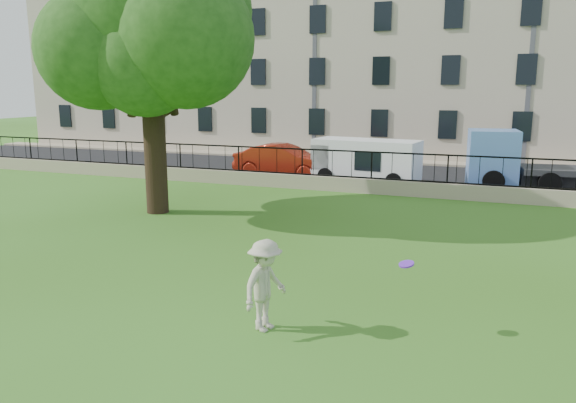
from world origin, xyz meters
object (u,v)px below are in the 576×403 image
at_px(tree, 147,23).
at_px(frisbee, 406,264).
at_px(blue_truck, 541,161).
at_px(red_sedan, 284,161).
at_px(man, 265,285).
at_px(white_van, 366,161).

bearing_deg(tree, frisbee, -34.64).
bearing_deg(blue_truck, tree, -150.44).
relative_size(tree, frisbee, 35.61).
bearing_deg(tree, red_sedan, 80.97).
height_order(tree, frisbee, tree).
distance_m(tree, frisbee, 12.93).
relative_size(frisbee, red_sedan, 0.06).
height_order(red_sedan, blue_truck, blue_truck).
height_order(man, blue_truck, blue_truck).
bearing_deg(blue_truck, white_van, -179.26).
bearing_deg(frisbee, man, -160.41).
height_order(tree, blue_truck, tree).
relative_size(man, white_van, 0.36).
bearing_deg(frisbee, white_van, 105.73).
bearing_deg(man, blue_truck, -3.18).
distance_m(tree, white_van, 11.44).
distance_m(man, red_sedan, 17.43).
height_order(tree, man, tree).
distance_m(frisbee, blue_truck, 16.53).
distance_m(man, blue_truck, 17.90).
bearing_deg(man, frisbee, -56.28).
height_order(tree, red_sedan, tree).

